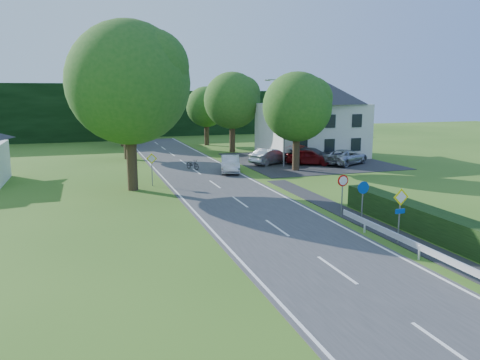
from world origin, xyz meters
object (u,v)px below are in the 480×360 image
object	(u,v)px
parked_car_silver_a	(271,156)
parked_car_grey	(312,155)
moving_car	(230,164)
parasol	(297,155)
streetlight	(283,119)
parked_car_silver_b	(346,157)
parked_car_red	(309,157)
motorcycle	(193,164)

from	to	relation	value
parked_car_silver_a	parked_car_grey	world-z (taller)	parked_car_silver_a
moving_car	parked_car_silver_a	distance (m)	5.97
parked_car_silver_a	parasol	size ratio (longest dim) A/B	1.95
moving_car	parked_car_grey	bearing A→B (deg)	34.70
streetlight	parked_car_silver_b	bearing A→B (deg)	-4.05
parked_car_red	parasol	distance (m)	1.60
streetlight	parked_car_silver_b	world-z (taller)	streetlight
parked_car_silver_a	parasol	distance (m)	2.76
parked_car_silver_b	parasol	distance (m)	4.94
streetlight	parked_car_silver_a	xyz separation A→B (m)	(-0.33, 2.02, -3.68)
parked_car_silver_a	parasol	world-z (taller)	parasol
motorcycle	moving_car	bearing A→B (deg)	-66.95
motorcycle	parasol	xyz separation A→B (m)	(9.59, -1.34, 0.59)
motorcycle	parked_car_red	size ratio (longest dim) A/B	0.40
parked_car_silver_b	motorcycle	bearing A→B (deg)	55.16
streetlight	parked_car_silver_a	distance (m)	4.21
parked_car_silver_b	parasol	world-z (taller)	parasol
parked_car_grey	parked_car_red	bearing A→B (deg)	149.25
streetlight	moving_car	world-z (taller)	streetlight
streetlight	moving_car	distance (m)	6.63
parked_car_silver_b	parasol	bearing A→B (deg)	57.34
motorcycle	parked_car_red	world-z (taller)	parked_car_red
parked_car_silver_a	parasol	xyz separation A→B (m)	(1.80, -2.07, 0.30)
parked_car_silver_a	parked_car_grey	xyz separation A→B (m)	(4.37, -0.02, -0.03)
moving_car	motorcycle	xyz separation A→B (m)	(-2.76, 2.49, -0.27)
parked_car_silver_a	parked_car_silver_b	size ratio (longest dim) A/B	0.88
moving_car	parked_car_grey	xyz separation A→B (m)	(9.40, 3.20, 0.00)
moving_car	parasol	distance (m)	6.94
moving_car	parked_car_silver_b	world-z (taller)	moving_car
streetlight	motorcycle	distance (m)	9.14
moving_car	parked_car_silver_b	size ratio (longest dim) A/B	0.85
parked_car_silver_a	parked_car_grey	distance (m)	4.37
motorcycle	parked_car_red	xyz separation A→B (m)	(11.08, -0.86, 0.28)
parked_car_grey	parked_car_silver_b	world-z (taller)	parked_car_grey
motorcycle	parked_car_silver_a	distance (m)	7.83
moving_car	parked_car_grey	distance (m)	9.93
motorcycle	parasol	distance (m)	9.71
streetlight	motorcycle	xyz separation A→B (m)	(-8.12, 1.29, -3.97)
streetlight	parasol	bearing A→B (deg)	-1.92
motorcycle	parked_car_grey	xyz separation A→B (m)	(12.16, 0.71, 0.27)
moving_car	parasol	world-z (taller)	parasol
streetlight	parked_car_red	xyz separation A→B (m)	(2.96, 0.44, -3.69)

